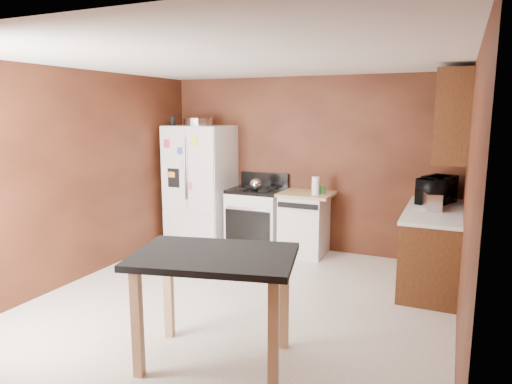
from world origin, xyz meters
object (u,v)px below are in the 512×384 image
Objects in this scene: kettle at (256,184)px; microwave at (437,191)px; roasting_pan at (198,122)px; toaster at (432,202)px; paper_towel at (316,186)px; island at (214,270)px; refrigerator at (201,185)px; gas_range at (257,218)px; pen_cup at (172,121)px; dishwasher at (304,223)px; green_canister at (322,190)px.

kettle is 0.32× the size of microwave.
roasting_pan is 3.50m from toaster.
paper_towel is 1.58m from toaster.
kettle is at bearing 156.90° from toaster.
island is (0.91, -2.85, -0.21)m from kettle.
island is at bearing -57.47° from refrigerator.
island is at bearing -72.28° from kettle.
gas_range is 0.78× the size of island.
roasting_pan is at bearing 122.76° from island.
roasting_pan is 1.68m from gas_range.
pen_cup is at bearing 128.91° from island.
pen_cup is at bearing -157.15° from roasting_pan.
pen_cup is at bearing -172.07° from gas_range.
gas_range is at bearing 3.81° from refrigerator.
pen_cup reaches higher than dishwasher.
paper_towel is at bearing -26.74° from dishwasher.
refrigerator is 3.46m from island.
kettle is at bearing -176.09° from paper_towel.
paper_towel is at bearing 149.49° from toaster.
toaster is (3.72, -0.35, -0.87)m from pen_cup.
dishwasher is at bearing 94.35° from island.
refrigerator is at bearing -40.09° from roasting_pan.
kettle is 0.19× the size of dishwasher.
roasting_pan is 0.96m from refrigerator.
refrigerator reaches higher than paper_towel.
refrigerator is at bearing 122.53° from island.
green_canister is (1.90, 0.08, -0.92)m from roasting_pan.
pen_cup reaches higher than gas_range.
refrigerator reaches higher than dishwasher.
roasting_pan is 1.80× the size of paper_towel.
gas_range is at bearing 111.38° from microwave.
gas_range reaches higher than toaster.
pen_cup reaches higher than refrigerator.
green_canister is at bearing 144.72° from toaster.
green_canister is at bearing 3.13° from gas_range.
refrigerator is (-1.81, 0.01, -0.11)m from paper_towel.
kettle is 3.00m from island.
dishwasher is at bearing 109.86° from microwave.
microwave is at bearing 1.69° from pen_cup.
microwave is 3.27m from island.
kettle is 0.63× the size of toaster.
pen_cup reaches higher than green_canister.
paper_towel is at bearing -114.02° from green_canister.
pen_cup is at bearing 161.20° from toaster.
island is at bearing -57.24° from roasting_pan.
gas_range is (-0.90, 0.07, -0.55)m from paper_towel.
gas_range is (-2.44, 0.07, -0.59)m from microwave.
refrigerator is at bearing 112.88° from microwave.
roasting_pan is at bearing 174.39° from kettle.
gas_range is at bearing 154.15° from toaster.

